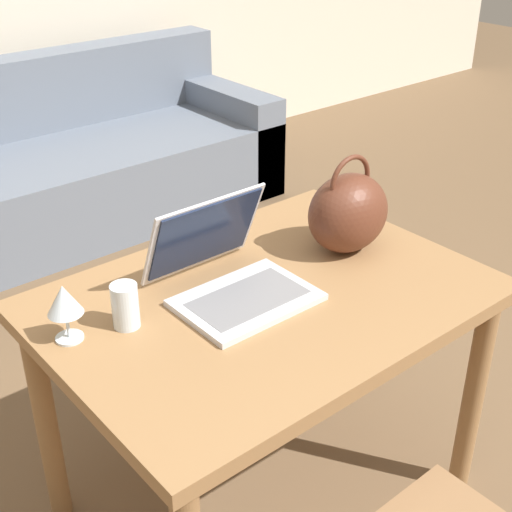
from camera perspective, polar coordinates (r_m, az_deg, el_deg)
name	(u,v)px	position (r m, az deg, el deg)	size (l,w,h in m)	color
dining_table	(266,325)	(1.86, 0.77, -5.57)	(1.11, 0.80, 0.72)	olive
couch	(83,165)	(3.91, -13.64, 7.11)	(2.00, 0.88, 0.82)	slate
laptop	(226,268)	(1.80, -2.39, -0.99)	(0.33, 0.34, 0.24)	silver
drinking_glass	(125,306)	(1.69, -10.42, -3.94)	(0.06, 0.06, 0.11)	silver
wine_glass	(64,302)	(1.65, -15.10, -3.56)	(0.08, 0.08, 0.14)	silver
handbag	(348,212)	(1.98, 7.38, 3.50)	(0.25, 0.19, 0.28)	#592D1E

